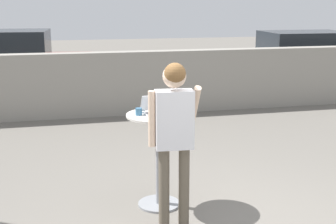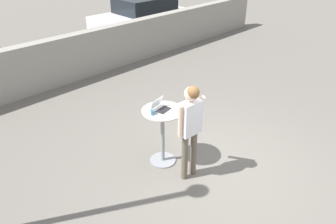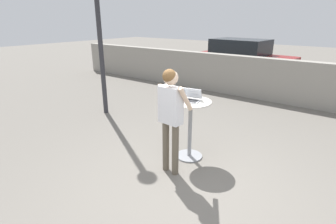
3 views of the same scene
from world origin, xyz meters
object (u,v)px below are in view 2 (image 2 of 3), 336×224
laptop (161,108)px  coffee_mug (153,113)px  parked_car_further_down (142,16)px  standing_person (190,122)px  cafe_table (163,129)px

laptop → coffee_mug: (-0.21, -0.02, -0.00)m
parked_car_further_down → standing_person: bearing=-126.4°
coffee_mug → parked_car_further_down: (5.51, 6.52, -0.34)m
cafe_table → coffee_mug: coffee_mug is taller
standing_person → parked_car_further_down: size_ratio=0.43×
laptop → standing_person: 0.64m
cafe_table → parked_car_further_down: parked_car_further_down is taller
laptop → parked_car_further_down: 8.39m
coffee_mug → parked_car_further_down: size_ratio=0.03×
cafe_table → standing_person: standing_person is taller
parked_car_further_down → coffee_mug: bearing=-130.2°
laptop → standing_person: (0.03, -0.64, -0.02)m
standing_person → parked_car_further_down: 8.88m
standing_person → parked_car_further_down: standing_person is taller
coffee_mug → standing_person: bearing=-68.6°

